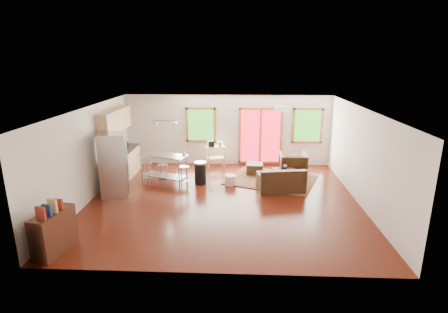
{
  "coord_description": "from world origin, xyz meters",
  "views": [
    {
      "loc": [
        0.43,
        -9.18,
        3.9
      ],
      "look_at": [
        0.0,
        0.3,
        1.2
      ],
      "focal_mm": 28.0,
      "sensor_mm": 36.0,
      "label": 1
    }
  ],
  "objects_px": {
    "island": "(164,163)",
    "ottoman": "(254,169)",
    "loveseat": "(281,182)",
    "rug": "(271,180)",
    "coffee_table": "(287,170)",
    "refrigerator": "(114,165)",
    "kitchen_cart": "(215,149)",
    "armchair": "(293,163)"
  },
  "relations": [
    {
      "from": "ottoman",
      "to": "refrigerator",
      "type": "distance_m",
      "value": 4.7
    },
    {
      "from": "rug",
      "to": "coffee_table",
      "type": "distance_m",
      "value": 0.6
    },
    {
      "from": "ottoman",
      "to": "rug",
      "type": "bearing_deg",
      "value": -49.18
    },
    {
      "from": "ottoman",
      "to": "kitchen_cart",
      "type": "distance_m",
      "value": 1.62
    },
    {
      "from": "rug",
      "to": "ottoman",
      "type": "height_order",
      "value": "ottoman"
    },
    {
      "from": "coffee_table",
      "to": "ottoman",
      "type": "distance_m",
      "value": 1.18
    },
    {
      "from": "rug",
      "to": "island",
      "type": "xyz_separation_m",
      "value": [
        -3.46,
        -0.44,
        0.65
      ]
    },
    {
      "from": "ottoman",
      "to": "kitchen_cart",
      "type": "xyz_separation_m",
      "value": [
        -1.41,
        0.61,
        0.51
      ]
    },
    {
      "from": "rug",
      "to": "loveseat",
      "type": "bearing_deg",
      "value": -78.59
    },
    {
      "from": "kitchen_cart",
      "to": "coffee_table",
      "type": "bearing_deg",
      "value": -24.63
    },
    {
      "from": "ottoman",
      "to": "island",
      "type": "xyz_separation_m",
      "value": [
        -2.92,
        -1.06,
        0.47
      ]
    },
    {
      "from": "ottoman",
      "to": "island",
      "type": "bearing_deg",
      "value": -160.01
    },
    {
      "from": "refrigerator",
      "to": "armchair",
      "type": "bearing_deg",
      "value": 6.51
    },
    {
      "from": "armchair",
      "to": "island",
      "type": "distance_m",
      "value": 4.31
    },
    {
      "from": "refrigerator",
      "to": "loveseat",
      "type": "bearing_deg",
      "value": -7.22
    },
    {
      "from": "island",
      "to": "ottoman",
      "type": "bearing_deg",
      "value": 19.99
    },
    {
      "from": "ottoman",
      "to": "kitchen_cart",
      "type": "bearing_deg",
      "value": 156.5
    },
    {
      "from": "coffee_table",
      "to": "refrigerator",
      "type": "height_order",
      "value": "refrigerator"
    },
    {
      "from": "coffee_table",
      "to": "ottoman",
      "type": "bearing_deg",
      "value": 153.89
    },
    {
      "from": "coffee_table",
      "to": "armchair",
      "type": "relative_size",
      "value": 1.17
    },
    {
      "from": "coffee_table",
      "to": "kitchen_cart",
      "type": "height_order",
      "value": "kitchen_cart"
    },
    {
      "from": "rug",
      "to": "island",
      "type": "distance_m",
      "value": 3.55
    },
    {
      "from": "loveseat",
      "to": "kitchen_cart",
      "type": "relative_size",
      "value": 1.44
    },
    {
      "from": "coffee_table",
      "to": "kitchen_cart",
      "type": "relative_size",
      "value": 1.03
    },
    {
      "from": "rug",
      "to": "kitchen_cart",
      "type": "height_order",
      "value": "kitchen_cart"
    },
    {
      "from": "loveseat",
      "to": "coffee_table",
      "type": "distance_m",
      "value": 1.12
    },
    {
      "from": "coffee_table",
      "to": "kitchen_cart",
      "type": "distance_m",
      "value": 2.73
    },
    {
      "from": "loveseat",
      "to": "ottoman",
      "type": "distance_m",
      "value": 1.75
    },
    {
      "from": "loveseat",
      "to": "armchair",
      "type": "relative_size",
      "value": 1.64
    },
    {
      "from": "loveseat",
      "to": "ottoman",
      "type": "bearing_deg",
      "value": 105.97
    },
    {
      "from": "kitchen_cart",
      "to": "island",
      "type": "bearing_deg",
      "value": -132.08
    },
    {
      "from": "ottoman",
      "to": "refrigerator",
      "type": "bearing_deg",
      "value": -153.21
    },
    {
      "from": "coffee_table",
      "to": "island",
      "type": "bearing_deg",
      "value": -172.13
    },
    {
      "from": "coffee_table",
      "to": "armchair",
      "type": "xyz_separation_m",
      "value": [
        0.23,
        0.36,
        0.14
      ]
    },
    {
      "from": "kitchen_cart",
      "to": "loveseat",
      "type": "bearing_deg",
      "value": -45.74
    },
    {
      "from": "coffee_table",
      "to": "kitchen_cart",
      "type": "bearing_deg",
      "value": 155.37
    },
    {
      "from": "refrigerator",
      "to": "island",
      "type": "distance_m",
      "value": 1.62
    },
    {
      "from": "rug",
      "to": "refrigerator",
      "type": "bearing_deg",
      "value": -162.58
    },
    {
      "from": "armchair",
      "to": "refrigerator",
      "type": "xyz_separation_m",
      "value": [
        -5.42,
        -1.94,
        0.47
      ]
    },
    {
      "from": "loveseat",
      "to": "kitchen_cart",
      "type": "height_order",
      "value": "kitchen_cart"
    },
    {
      "from": "coffee_table",
      "to": "refrigerator",
      "type": "relative_size",
      "value": 0.57
    },
    {
      "from": "loveseat",
      "to": "coffee_table",
      "type": "height_order",
      "value": "loveseat"
    }
  ]
}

